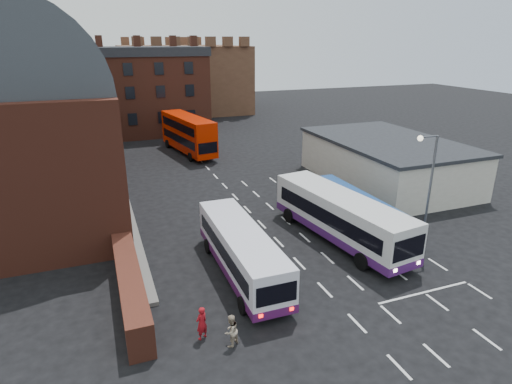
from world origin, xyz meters
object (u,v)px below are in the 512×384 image
object	(u,v)px
pedestrian_red	(202,323)
pedestrian_beige	(231,331)
bus_white_inbound	(340,214)
bus_red_double	(188,134)
bus_white_outbound	(241,249)
bus_blue	(352,208)
street_lamp	(428,182)

from	to	relation	value
pedestrian_red	pedestrian_beige	xyz separation A→B (m)	(1.13, -0.94, -0.06)
pedestrian_red	bus_white_inbound	bearing A→B (deg)	-177.27
bus_red_double	pedestrian_beige	xyz separation A→B (m)	(-5.83, -35.13, -1.62)
bus_white_outbound	bus_white_inbound	bearing A→B (deg)	14.04
bus_white_outbound	bus_red_double	xyz separation A→B (m)	(3.33, 29.34, 0.72)
bus_white_outbound	bus_white_inbound	size ratio (longest dim) A/B	0.85
bus_white_inbound	bus_red_double	size ratio (longest dim) A/B	1.06
pedestrian_beige	bus_blue	bearing A→B (deg)	-176.26
bus_blue	street_lamp	world-z (taller)	street_lamp
street_lamp	pedestrian_red	bearing A→B (deg)	-166.74
street_lamp	pedestrian_red	xyz separation A→B (m)	(-15.75, -3.71, -3.85)
bus_blue	pedestrian_beige	xyz separation A→B (m)	(-12.29, -9.20, -0.76)
bus_white_inbound	pedestrian_beige	world-z (taller)	bus_white_inbound
bus_red_double	street_lamp	world-z (taller)	street_lamp
bus_white_outbound	pedestrian_beige	size ratio (longest dim) A/B	6.66
bus_red_double	pedestrian_red	bearing A→B (deg)	68.68
bus_white_outbound	pedestrian_beige	distance (m)	6.36
pedestrian_red	bus_blue	bearing A→B (deg)	-176.17
bus_white_outbound	bus_white_inbound	xyz separation A→B (m)	(7.83, 1.91, 0.25)
bus_white_inbound	bus_blue	xyz separation A→B (m)	(1.96, 1.51, -0.39)
bus_white_outbound	pedestrian_red	world-z (taller)	bus_white_outbound
bus_white_outbound	street_lamp	world-z (taller)	street_lamp
street_lamp	bus_white_inbound	bearing A→B (deg)	144.72
bus_white_inbound	pedestrian_beige	size ratio (longest dim) A/B	7.81
bus_blue	bus_red_double	size ratio (longest dim) A/B	0.83
bus_blue	street_lamp	size ratio (longest dim) A/B	1.24
bus_blue	pedestrian_beige	distance (m)	15.37
bus_white_inbound	street_lamp	bearing A→B (deg)	136.93
street_lamp	pedestrian_beige	bearing A→B (deg)	-162.35
bus_blue	bus_red_double	distance (m)	26.74
bus_blue	bus_white_inbound	bearing A→B (deg)	36.57
bus_blue	bus_red_double	bearing A→B (deg)	-76.96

